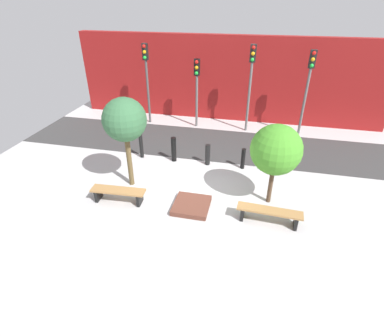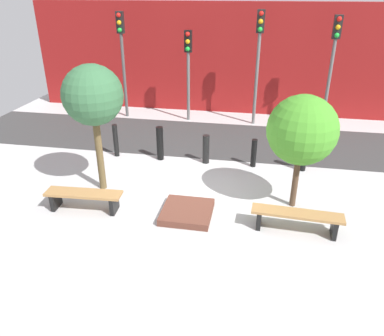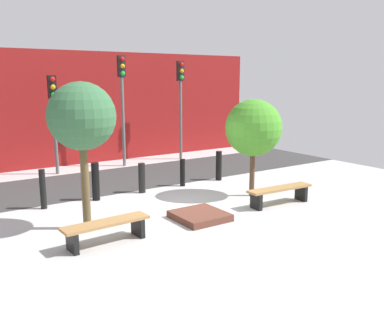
% 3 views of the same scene
% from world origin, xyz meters
% --- Properties ---
extents(ground_plane, '(18.00, 18.00, 0.00)m').
position_xyz_m(ground_plane, '(0.00, 0.00, 0.00)').
color(ground_plane, '#B2B2B2').
extents(road_strip, '(18.00, 3.39, 0.01)m').
position_xyz_m(road_strip, '(0.00, 4.07, 0.01)').
color(road_strip, '#363636').
rests_on(road_strip, ground).
extents(building_facade, '(16.20, 0.50, 4.35)m').
position_xyz_m(building_facade, '(0.00, 7.59, 2.17)').
color(building_facade, maroon).
rests_on(building_facade, ground).
extents(bench_left, '(1.84, 0.54, 0.47)m').
position_xyz_m(bench_left, '(-2.46, -1.04, 0.34)').
color(bench_left, black).
rests_on(bench_left, ground).
extents(bench_right, '(1.96, 0.50, 0.48)m').
position_xyz_m(bench_right, '(2.46, -1.04, 0.35)').
color(bench_right, black).
rests_on(bench_right, ground).
extents(planter_bed, '(1.15, 1.18, 0.17)m').
position_xyz_m(planter_bed, '(0.00, -0.84, 0.08)').
color(planter_bed, brown).
rests_on(planter_bed, ground).
extents(tree_behind_left_bench, '(1.47, 1.47, 3.25)m').
position_xyz_m(tree_behind_left_bench, '(-2.46, 0.06, 2.48)').
color(tree_behind_left_bench, brown).
rests_on(tree_behind_left_bench, ground).
extents(tree_behind_right_bench, '(1.59, 1.59, 2.75)m').
position_xyz_m(tree_behind_right_bench, '(2.46, 0.06, 1.95)').
color(tree_behind_right_bench, '#4E3827').
rests_on(tree_behind_right_bench, ground).
extents(bollard_far_left, '(0.16, 0.16, 1.04)m').
position_xyz_m(bollard_far_left, '(-2.85, 2.13, 0.52)').
color(bollard_far_left, black).
rests_on(bollard_far_left, ground).
extents(bollard_left, '(0.21, 0.21, 1.05)m').
position_xyz_m(bollard_left, '(-1.42, 2.13, 0.53)').
color(bollard_left, black).
rests_on(bollard_left, ground).
extents(bollard_center, '(0.20, 0.20, 0.88)m').
position_xyz_m(bollard_center, '(0.00, 2.13, 0.44)').
color(bollard_center, black).
rests_on(bollard_center, ground).
extents(bollard_right, '(0.16, 0.16, 0.85)m').
position_xyz_m(bollard_right, '(1.42, 2.13, 0.43)').
color(bollard_right, black).
rests_on(bollard_right, ground).
extents(bollard_far_right, '(0.20, 0.20, 0.97)m').
position_xyz_m(bollard_far_right, '(2.85, 2.13, 0.48)').
color(bollard_far_right, black).
rests_on(bollard_far_right, ground).
extents(traffic_light_west, '(0.28, 0.27, 4.03)m').
position_xyz_m(traffic_light_west, '(-3.88, 6.05, 2.76)').
color(traffic_light_west, '#4A4A4A').
rests_on(traffic_light_west, ground).
extents(traffic_light_mid_west, '(0.28, 0.27, 3.41)m').
position_xyz_m(traffic_light_mid_west, '(-1.29, 6.05, 2.37)').
color(traffic_light_mid_west, '#5E5E5E').
rests_on(traffic_light_mid_west, ground).
extents(traffic_light_mid_east, '(0.28, 0.27, 4.14)m').
position_xyz_m(traffic_light_mid_east, '(1.29, 6.05, 2.83)').
color(traffic_light_mid_east, slate).
rests_on(traffic_light_mid_east, ground).
extents(traffic_light_east, '(0.28, 0.27, 4.00)m').
position_xyz_m(traffic_light_east, '(3.88, 6.05, 2.74)').
color(traffic_light_east, '#606060').
rests_on(traffic_light_east, ground).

